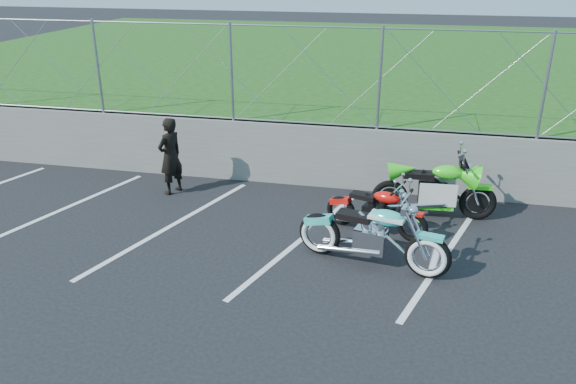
% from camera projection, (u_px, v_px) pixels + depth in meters
% --- Properties ---
extents(ground, '(90.00, 90.00, 0.00)m').
position_uv_depth(ground, '(291.00, 267.00, 8.76)').
color(ground, black).
rests_on(ground, ground).
extents(retaining_wall, '(30.00, 0.22, 1.30)m').
position_uv_depth(retaining_wall, '(326.00, 156.00, 11.66)').
color(retaining_wall, '#60605B').
rests_on(retaining_wall, ground).
extents(grass_field, '(30.00, 20.00, 1.30)m').
position_uv_depth(grass_field, '(368.00, 70.00, 20.68)').
color(grass_field, '#194612').
rests_on(grass_field, ground).
extents(chain_link_fence, '(28.00, 0.03, 2.00)m').
position_uv_depth(chain_link_fence, '(329.00, 77.00, 11.03)').
color(chain_link_fence, gray).
rests_on(chain_link_fence, retaining_wall).
extents(parking_lines, '(18.29, 4.31, 0.01)m').
position_uv_depth(parking_lines, '(373.00, 245.00, 9.42)').
color(parking_lines, silver).
rests_on(parking_lines, ground).
extents(cruiser_turquoise, '(2.41, 0.82, 1.22)m').
position_uv_depth(cruiser_turquoise, '(374.00, 237.00, 8.62)').
color(cruiser_turquoise, black).
rests_on(cruiser_turquoise, ground).
extents(naked_orange, '(1.82, 0.75, 0.93)m').
position_uv_depth(naked_orange, '(377.00, 212.00, 9.69)').
color(naked_orange, black).
rests_on(naked_orange, ground).
extents(sportbike_green, '(2.26, 0.80, 1.17)m').
position_uv_depth(sportbike_green, '(436.00, 192.00, 10.28)').
color(sportbike_green, black).
rests_on(sportbike_green, ground).
extents(person_standing, '(0.58, 0.68, 1.58)m').
position_uv_depth(person_standing, '(170.00, 156.00, 11.25)').
color(person_standing, black).
rests_on(person_standing, ground).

